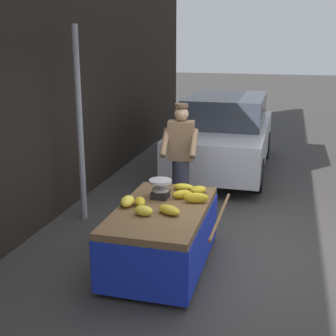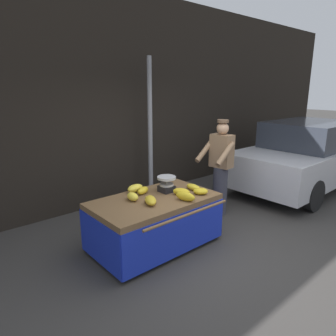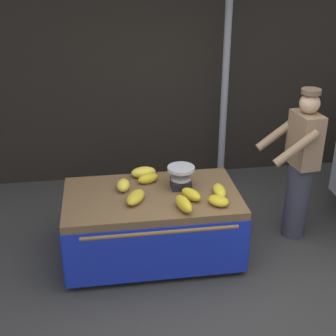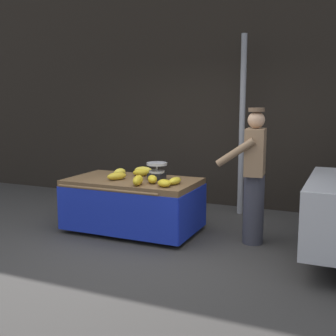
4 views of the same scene
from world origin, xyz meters
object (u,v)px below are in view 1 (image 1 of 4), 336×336
(banana_bunch_1, at_px, (198,190))
(banana_bunch_7, at_px, (182,194))
(vendor_person, at_px, (181,160))
(parked_car, at_px, (224,134))
(banana_bunch_4, at_px, (144,211))
(banana_cart, at_px, (162,224))
(banana_bunch_0, at_px, (140,202))
(banana_bunch_3, at_px, (169,210))
(street_pole, at_px, (80,127))
(weighing_scale, at_px, (160,189))
(banana_bunch_6, at_px, (127,201))
(banana_bunch_5, at_px, (184,187))
(banana_bunch_2, at_px, (196,198))

(banana_bunch_1, distance_m, banana_bunch_7, 0.28)
(vendor_person, bearing_deg, parked_car, -5.92)
(banana_bunch_4, distance_m, parked_car, 4.59)
(banana_cart, bearing_deg, banana_bunch_0, 91.62)
(banana_bunch_3, relative_size, vendor_person, 0.17)
(banana_bunch_3, relative_size, banana_bunch_7, 1.15)
(banana_cart, relative_size, parked_car, 0.46)
(banana_cart, bearing_deg, street_pole, 53.76)
(vendor_person, distance_m, parked_car, 2.70)
(weighing_scale, xyz_separation_m, vendor_person, (1.31, 0.05, 0.02))
(banana_cart, relative_size, banana_bunch_1, 8.40)
(banana_cart, distance_m, weighing_scale, 0.46)
(vendor_person, bearing_deg, weighing_scale, -177.72)
(street_pole, bearing_deg, banana_bunch_3, -127.90)
(street_pole, height_order, vendor_person, street_pole)
(banana_bunch_0, height_order, banana_bunch_3, banana_bunch_3)
(banana_bunch_0, bearing_deg, banana_bunch_7, -47.52)
(banana_cart, xyz_separation_m, banana_bunch_6, (-0.04, 0.41, 0.26))
(banana_bunch_5, bearing_deg, banana_bunch_3, -178.06)
(street_pole, xyz_separation_m, banana_bunch_2, (-0.86, -1.88, -0.61))
(banana_bunch_2, height_order, banana_bunch_3, banana_bunch_2)
(banana_bunch_3, distance_m, banana_bunch_5, 0.85)
(parked_car, bearing_deg, banana_bunch_3, -179.80)
(vendor_person, xyz_separation_m, parked_car, (2.68, -0.28, -0.12))
(banana_cart, distance_m, banana_bunch_6, 0.48)
(banana_bunch_4, xyz_separation_m, banana_bunch_6, (0.24, 0.27, 0.00))
(banana_bunch_6, height_order, vendor_person, vendor_person)
(banana_bunch_3, distance_m, vendor_person, 1.83)
(banana_bunch_5, bearing_deg, banana_bunch_6, 144.49)
(banana_bunch_7, bearing_deg, banana_bunch_2, -119.34)
(banana_bunch_0, bearing_deg, banana_bunch_1, -42.54)
(banana_bunch_3, xyz_separation_m, banana_bunch_5, (0.85, 0.03, -0.01))
(banana_bunch_1, bearing_deg, banana_bunch_4, 153.73)
(weighing_scale, bearing_deg, banana_bunch_7, -77.53)
(banana_bunch_4, bearing_deg, banana_bunch_6, 49.31)
(street_pole, bearing_deg, banana_bunch_5, -105.41)
(banana_bunch_7, bearing_deg, banana_bunch_5, 9.43)
(banana_bunch_5, bearing_deg, banana_bunch_1, -106.33)
(banana_bunch_6, bearing_deg, vendor_person, -8.41)
(banana_bunch_4, height_order, banana_bunch_6, banana_bunch_6)
(banana_bunch_1, bearing_deg, banana_bunch_5, 73.67)
(banana_cart, xyz_separation_m, banana_bunch_2, (0.27, -0.35, 0.26))
(street_pole, height_order, banana_bunch_3, street_pole)
(banana_bunch_3, bearing_deg, banana_bunch_7, -2.20)
(street_pole, xyz_separation_m, banana_bunch_6, (-1.17, -1.13, -0.61))
(banana_bunch_0, bearing_deg, banana_bunch_3, -112.75)
(street_pole, relative_size, banana_bunch_1, 13.17)
(weighing_scale, xyz_separation_m, banana_bunch_1, (0.30, -0.42, -0.07))
(banana_bunch_0, relative_size, banana_bunch_5, 0.85)
(banana_bunch_2, bearing_deg, weighing_scale, 83.58)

